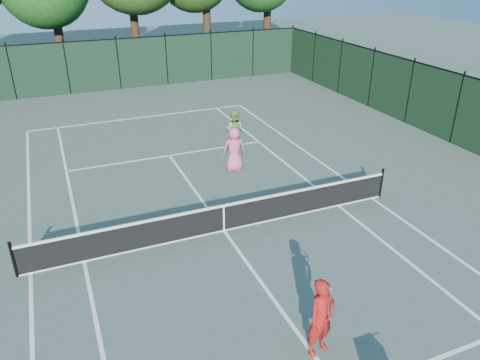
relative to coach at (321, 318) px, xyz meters
name	(u,v)px	position (x,y,z in m)	size (l,w,h in m)	color
ground	(224,231)	(-0.15, 5.25, -0.91)	(90.00, 90.00, 0.00)	#47564B
sideline_doubles_left	(31,273)	(-5.63, 5.25, -0.91)	(0.10, 23.77, 0.01)	white
sideline_doubles_right	(372,198)	(5.34, 5.25, -0.91)	(0.10, 23.77, 0.01)	white
sideline_singles_left	(84,261)	(-4.26, 5.25, -0.91)	(0.10, 23.77, 0.01)	white
sideline_singles_right	(338,205)	(3.97, 5.25, -0.91)	(0.10, 23.77, 0.01)	white
baseline_far	(142,117)	(-0.15, 17.13, -0.91)	(10.97, 0.10, 0.01)	white
service_line_far	(169,155)	(-0.15, 11.65, -0.91)	(8.23, 0.10, 0.01)	white
center_service_line	(224,231)	(-0.15, 5.25, -0.91)	(0.10, 12.80, 0.01)	white
tennis_net	(224,217)	(-0.15, 5.25, -0.44)	(11.69, 0.09, 1.06)	black
fence_far	(119,65)	(-0.15, 23.25, 0.59)	(24.00, 0.05, 3.00)	black
coach	(321,318)	(0.00, 0.00, 0.00)	(0.87, 0.81, 1.82)	#A81413
player_pink	(234,149)	(1.83, 9.28, -0.04)	(0.94, 0.71, 1.74)	#EA528D
player_green	(234,130)	(2.70, 11.41, -0.08)	(1.03, 1.00, 1.67)	#90AE57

